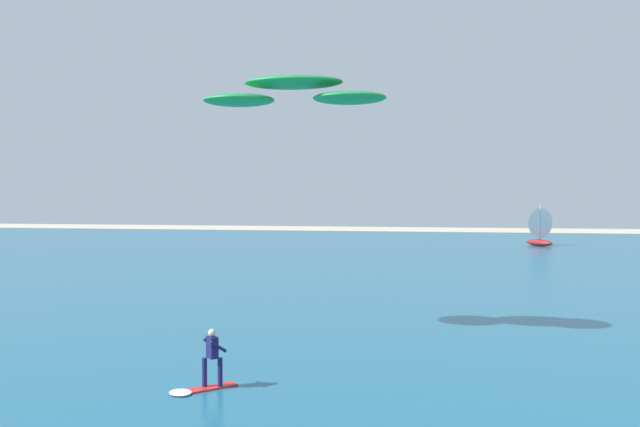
# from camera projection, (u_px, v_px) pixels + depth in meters

# --- Properties ---
(ocean) EXTENTS (160.00, 90.00, 0.10)m
(ocean) POSITION_uv_depth(u_px,v_px,m) (403.00, 267.00, 49.67)
(ocean) COLOR #1E607F
(ocean) RESTS_ON ground
(kitesurfer) EXTENTS (1.79, 1.77, 1.67)m
(kitesurfer) POSITION_uv_depth(u_px,v_px,m) (206.00, 368.00, 18.65)
(kitesurfer) COLOR red
(kitesurfer) RESTS_ON ocean
(kite) EXTENTS (7.15, 2.41, 1.08)m
(kite) POSITION_uv_depth(u_px,v_px,m) (293.00, 92.00, 25.67)
(kite) COLOR #198C3F
(sailboat_center_horizon) EXTENTS (3.59, 3.93, 4.37)m
(sailboat_center_horizon) POSITION_uv_depth(u_px,v_px,m) (536.00, 226.00, 69.39)
(sailboat_center_horizon) COLOR maroon
(sailboat_center_horizon) RESTS_ON ocean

